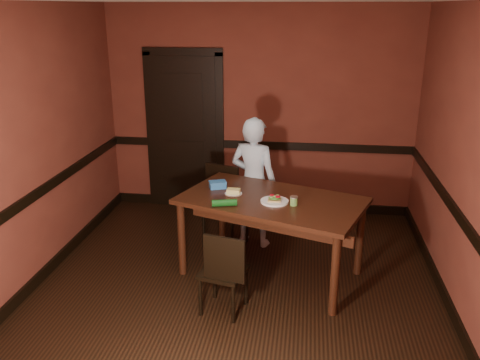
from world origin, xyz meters
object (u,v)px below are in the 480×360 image
(dining_table, at_px, (271,237))
(cheese_saucer, at_px, (234,192))
(sandwich_plate, at_px, (275,200))
(person, at_px, (254,182))
(food_tub, at_px, (218,185))
(sauce_jar, at_px, (294,201))
(chair_far, at_px, (225,208))
(chair_near, at_px, (223,270))

(dining_table, relative_size, cheese_saucer, 10.00)
(cheese_saucer, bearing_deg, sandwich_plate, -21.18)
(dining_table, bearing_deg, person, 129.89)
(dining_table, distance_m, food_tub, 0.78)
(cheese_saucer, bearing_deg, sauce_jar, -19.62)
(sandwich_plate, bearing_deg, dining_table, 110.90)
(sandwich_plate, relative_size, cheese_saucer, 1.55)
(chair_far, xyz_separation_m, sauce_jar, (0.79, -0.75, 0.42))
(cheese_saucer, bearing_deg, chair_far, 108.26)
(sauce_jar, distance_m, cheese_saucer, 0.66)
(food_tub, bearing_deg, sauce_jar, -46.29)
(dining_table, distance_m, cheese_saucer, 0.60)
(chair_near, relative_size, cheese_saucer, 4.54)
(food_tub, bearing_deg, cheese_saucer, -60.94)
(person, bearing_deg, food_tub, 72.33)
(chair_far, bearing_deg, dining_table, -26.29)
(dining_table, relative_size, person, 1.18)
(cheese_saucer, bearing_deg, food_tub, 140.21)
(dining_table, distance_m, chair_near, 0.82)
(chair_far, relative_size, cheese_saucer, 5.16)
(person, distance_m, sauce_jar, 0.98)
(sauce_jar, relative_size, food_tub, 0.43)
(person, relative_size, sandwich_plate, 5.47)
(chair_far, distance_m, sandwich_plate, 1.00)
(person, xyz_separation_m, sandwich_plate, (0.29, -0.79, 0.10))
(chair_near, distance_m, sandwich_plate, 0.88)
(person, relative_size, sauce_jar, 16.69)
(sauce_jar, distance_m, food_tub, 0.90)
(person, relative_size, cheese_saucer, 8.46)
(sandwich_plate, height_order, food_tub, food_tub)
(dining_table, distance_m, person, 0.82)
(chair_far, bearing_deg, chair_near, -61.26)
(dining_table, relative_size, chair_near, 2.20)
(chair_far, bearing_deg, person, 38.07)
(sandwich_plate, relative_size, sauce_jar, 3.05)
(sandwich_plate, bearing_deg, chair_far, 131.09)
(person, bearing_deg, cheese_saucer, 95.25)
(dining_table, height_order, person, person)
(sandwich_plate, xyz_separation_m, cheese_saucer, (-0.43, 0.17, 0.00))
(sauce_jar, bearing_deg, chair_far, 136.73)
(dining_table, relative_size, sauce_jar, 19.72)
(cheese_saucer, height_order, food_tub, food_tub)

